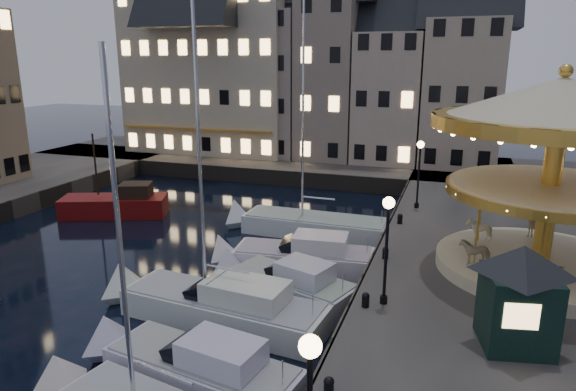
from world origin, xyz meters
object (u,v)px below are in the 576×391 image
(motorboat_f, at_px, (307,225))
(ticket_kiosk, at_px, (521,279))
(bollard_a, at_px, (329,386))
(streetlamp_c, at_px, (419,165))
(streetlamp_b, at_px, (387,235))
(motorboat_e, at_px, (296,258))
(carousel, at_px, (557,139))
(bollard_d, at_px, (400,218))
(motorboat_b, at_px, (192,368))
(bollard_b, at_px, (366,299))
(motorboat_c, at_px, (216,305))
(motorboat_d, at_px, (284,285))
(red_fishing_boat, at_px, (117,206))
(bollard_c, at_px, (385,252))

(motorboat_f, xyz_separation_m, ticket_kiosk, (10.51, -11.78, 3.08))
(bollard_a, height_order, motorboat_f, motorboat_f)
(streetlamp_c, relative_size, ticket_kiosk, 1.07)
(streetlamp_b, height_order, motorboat_e, streetlamp_b)
(bollard_a, height_order, carousel, carousel)
(streetlamp_c, bearing_deg, bollard_d, -99.73)
(motorboat_b, bearing_deg, motorboat_e, 88.49)
(streetlamp_b, height_order, bollard_b, streetlamp_b)
(streetlamp_b, relative_size, streetlamp_c, 1.00)
(motorboat_b, bearing_deg, motorboat_c, 106.46)
(bollard_d, height_order, motorboat_d, motorboat_d)
(motorboat_e, height_order, red_fishing_boat, red_fishing_boat)
(streetlamp_b, bearing_deg, bollard_d, 93.43)
(bollard_d, height_order, motorboat_e, motorboat_e)
(motorboat_c, xyz_separation_m, carousel, (12.49, 6.34, 6.38))
(bollard_b, bearing_deg, streetlamp_b, 39.81)
(bollard_b, xyz_separation_m, bollard_c, (0.00, 5.00, 0.00))
(streetlamp_c, height_order, bollard_d, streetlamp_c)
(bollard_c, bearing_deg, bollard_a, -90.00)
(bollard_c, bearing_deg, motorboat_e, 176.27)
(ticket_kiosk, bearing_deg, bollard_b, 167.86)
(motorboat_e, height_order, ticket_kiosk, ticket_kiosk)
(streetlamp_c, relative_size, bollard_b, 7.32)
(bollard_d, xyz_separation_m, motorboat_c, (-5.92, -11.11, -0.92))
(red_fishing_boat, bearing_deg, bollard_b, -28.62)
(bollard_c, xyz_separation_m, motorboat_c, (-5.92, -5.61, -0.92))
(streetlamp_c, bearing_deg, bollard_b, -92.45)
(red_fishing_boat, bearing_deg, motorboat_f, 2.31)
(streetlamp_c, bearing_deg, carousel, -54.19)
(bollard_b, xyz_separation_m, motorboat_e, (-4.44, 5.29, -0.96))
(motorboat_d, xyz_separation_m, ticket_kiosk, (8.97, -3.24, 2.97))
(bollard_c, bearing_deg, bollard_d, 90.00)
(carousel, bearing_deg, bollard_a, -120.32)
(red_fishing_boat, bearing_deg, bollard_c, -15.51)
(streetlamp_c, distance_m, bollard_a, 19.66)
(motorboat_b, relative_size, red_fishing_boat, 1.06)
(bollard_c, relative_size, motorboat_f, 0.04)
(streetlamp_b, height_order, bollard_c, streetlamp_b)
(ticket_kiosk, bearing_deg, motorboat_b, -159.42)
(streetlamp_b, xyz_separation_m, motorboat_b, (-5.30, -5.22, -3.38))
(bollard_a, xyz_separation_m, motorboat_c, (-5.92, 4.89, -0.92))
(bollard_d, bearing_deg, motorboat_d, -115.45)
(carousel, distance_m, ticket_kiosk, 7.79)
(motorboat_e, distance_m, motorboat_f, 5.52)
(motorboat_c, distance_m, red_fishing_boat, 16.69)
(streetlamp_c, relative_size, motorboat_e, 0.52)
(motorboat_d, xyz_separation_m, carousel, (10.53, 3.56, 6.43))
(motorboat_c, relative_size, red_fishing_boat, 1.76)
(bollard_c, xyz_separation_m, motorboat_d, (-3.97, -2.83, -0.97))
(motorboat_d, height_order, motorboat_e, same)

